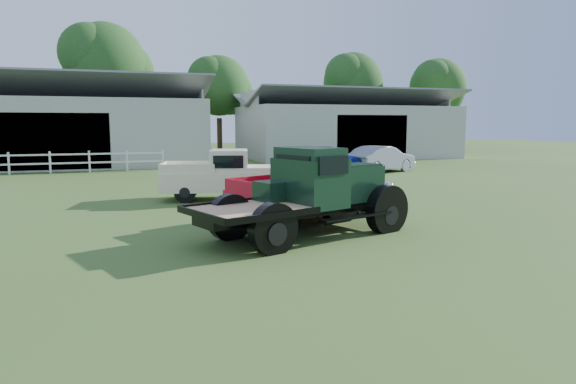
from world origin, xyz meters
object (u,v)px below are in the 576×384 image
object	(u,v)px
white_pickup	(227,175)
misc_car_grey	(381,159)
red_pickup	(308,190)
vintage_flatbed	(306,192)
misc_car_blue	(326,159)

from	to	relation	value
white_pickup	misc_car_grey	size ratio (longest dim) A/B	1.07
red_pickup	white_pickup	size ratio (longest dim) A/B	1.00
red_pickup	misc_car_grey	distance (m)	15.05
red_pickup	white_pickup	distance (m)	4.90
vintage_flatbed	red_pickup	size ratio (longest dim) A/B	1.14
red_pickup	white_pickup	xyz separation A→B (m)	(-1.29, 4.72, 0.00)
red_pickup	misc_car_blue	distance (m)	13.14
vintage_flatbed	misc_car_grey	xyz separation A→B (m)	(9.83, 13.93, -0.34)
misc_car_blue	misc_car_grey	bearing A→B (deg)	-81.29
red_pickup	misc_car_grey	world-z (taller)	red_pickup
white_pickup	misc_car_grey	distance (m)	12.65
vintage_flatbed	red_pickup	world-z (taller)	vintage_flatbed
red_pickup	misc_car_grey	xyz separation A→B (m)	(9.04, 12.03, -0.13)
vintage_flatbed	misc_car_grey	distance (m)	17.05
vintage_flatbed	white_pickup	bearing A→B (deg)	75.44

